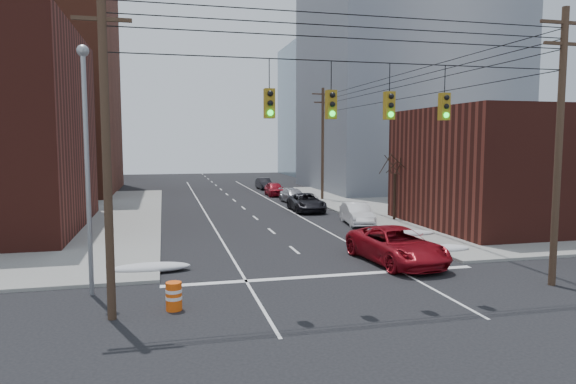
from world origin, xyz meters
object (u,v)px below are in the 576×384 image
parked_car_a (389,239)px  parked_car_b (357,214)px  parked_car_c (306,202)px  parked_car_f (264,184)px  lot_car_a (16,221)px  lot_car_d (22,215)px  construction_barrel (174,296)px  parked_car_e (274,189)px  lot_car_b (39,213)px  red_pickup (397,245)px  parked_car_d (294,196)px

parked_car_a → parked_car_b: bearing=84.0°
parked_car_c → parked_car_f: 20.39m
parked_car_f → parked_car_c: bearing=-92.1°
parked_car_f → lot_car_a: lot_car_a is taller
parked_car_f → lot_car_d: 31.99m
lot_car_a → construction_barrel: size_ratio=4.32×
parked_car_b → parked_car_e: size_ratio=1.06×
parked_car_a → lot_car_a: bearing=158.0°
parked_car_a → construction_barrel: 13.36m
parked_car_a → parked_car_c: parked_car_c is taller
lot_car_b → parked_car_c: bearing=-72.3°
lot_car_b → lot_car_a: bearing=179.8°
parked_car_e → construction_barrel: size_ratio=4.37×
red_pickup → parked_car_d: (1.19, 24.60, -0.19)m
lot_car_a → red_pickup: bearing=-113.2°
parked_car_b → lot_car_d: 22.75m
parked_car_b → lot_car_a: lot_car_a is taller
parked_car_d → lot_car_a: size_ratio=1.07×
parked_car_d → construction_barrel: 31.43m
red_pickup → parked_car_e: bearing=83.2°
parked_car_f → construction_barrel: 45.13m
parked_car_a → lot_car_d: (-20.82, 12.51, 0.24)m
parked_car_b → parked_car_e: 20.16m
parked_car_c → lot_car_a: lot_car_a is taller
lot_car_d → construction_barrel: size_ratio=4.52×
parked_car_e → lot_car_b: 25.20m
parked_car_f → lot_car_b: bearing=-132.6°
parked_car_c → parked_car_e: bearing=92.7°
parked_car_b → parked_car_e: (-1.60, 20.10, -0.02)m
parked_car_a → lot_car_b: (-20.02, 13.47, 0.20)m
red_pickup → parked_car_e: (0.77, 31.33, -0.12)m
construction_barrel → lot_car_d: bearing=115.9°
parked_car_b → red_pickup: bearing=-94.8°
parked_car_e → lot_car_a: (-20.62, -18.53, 0.12)m
parked_car_a → construction_barrel: size_ratio=3.99×
parked_car_b → parked_car_a: bearing=-93.4°
lot_car_d → parked_car_d: bearing=-59.7°
parked_car_f → lot_car_a: (-20.98, -26.25, 0.17)m
parked_car_e → lot_car_a: 27.72m
lot_car_a → lot_car_d: lot_car_d is taller
lot_car_a → parked_car_a: bearing=-106.8°
parked_car_e → lot_car_d: 26.41m
parked_car_f → lot_car_d: lot_car_d is taller
red_pickup → parked_car_d: red_pickup is taller
parked_car_a → lot_car_d: 24.29m
parked_car_c → parked_car_e: (0.00, 12.67, -0.01)m
red_pickup → lot_car_b: bearing=134.8°
lot_car_b → parked_car_d: bearing=-57.0°
parked_car_a → parked_car_d: 22.04m
parked_car_e → lot_car_d: lot_car_d is taller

